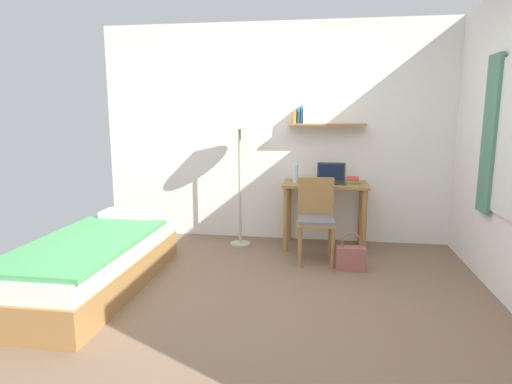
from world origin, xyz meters
The scene contains 10 objects.
ground_plane centered at (0.00, 0.00, 0.00)m, with size 5.28×5.28×0.00m, color brown.
wall_back centered at (0.01, 2.02, 1.30)m, with size 4.40×0.27×2.60m.
bed centered at (-1.47, 0.15, 0.24)m, with size 0.85×2.01×0.54m.
desk centered at (0.54, 1.70, 0.60)m, with size 0.95×0.54×0.76m.
desk_chair centered at (0.45, 1.21, 0.48)m, with size 0.42×0.42×0.87m.
standing_lamp centered at (-0.44, 1.63, 1.41)m, with size 0.42×0.42×1.60m.
laptop centered at (0.61, 1.70, 0.82)m, with size 0.33×0.24×0.23m.
water_bottle centered at (0.20, 1.68, 0.86)m, with size 0.06×0.06×0.21m, color silver.
book_stack centered at (0.84, 1.69, 0.80)m, with size 0.18×0.22×0.07m.
handbag centered at (0.81, 0.97, 0.13)m, with size 0.28×0.12×0.39m.
Camera 1 is at (0.50, -3.27, 1.54)m, focal length 30.57 mm.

